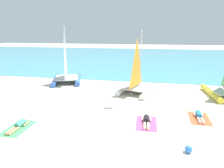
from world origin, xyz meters
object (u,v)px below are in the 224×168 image
at_px(towel_right, 199,118).
at_px(beach_ball, 189,149).
at_px(towel_middle, 146,123).
at_px(sunbather_left, 19,125).
at_px(cooler_box, 110,105).
at_px(sailboat_white, 138,84).
at_px(sailboat_blue, 66,74).
at_px(sunbather_right, 199,116).
at_px(towel_left, 18,128).
at_px(sunbather_middle, 146,121).

relative_size(towel_right, beach_ball, 6.15).
bearing_deg(beach_ball, towel_middle, 126.41).
relative_size(sunbather_left, cooler_box, 3.12).
bearing_deg(sunbather_left, towel_middle, 15.24).
relative_size(sailboat_white, sailboat_blue, 0.92).
height_order(sailboat_white, cooler_box, sailboat_white).
distance_m(sunbather_left, sunbather_right, 9.91).
distance_m(sailboat_blue, towel_left, 9.65).
bearing_deg(towel_right, beach_ball, -108.08).
relative_size(sailboat_blue, sunbather_right, 3.41).
xyz_separation_m(towel_left, cooler_box, (4.09, 3.66, 0.17)).
relative_size(sunbather_left, towel_middle, 0.82).
bearing_deg(sunbather_left, towel_left, -90.00).
bearing_deg(towel_right, sunbather_middle, -158.51).
distance_m(sailboat_blue, towel_middle, 11.05).
bearing_deg(towel_left, sunbather_left, 89.95).
bearing_deg(sailboat_blue, towel_left, -100.79).
bearing_deg(sunbather_left, sunbather_right, 18.00).
xyz_separation_m(towel_middle, towel_right, (2.96, 1.23, 0.00)).
xyz_separation_m(towel_middle, beach_ball, (1.77, -2.40, 0.15)).
height_order(sunbather_right, cooler_box, cooler_box).
bearing_deg(sunbather_middle, towel_left, -165.11).
relative_size(sailboat_blue, cooler_box, 10.67).
relative_size(sunbather_left, beach_ball, 5.04).
relative_size(sailboat_white, towel_left, 2.59).
relative_size(sailboat_white, sunbather_right, 3.15).
bearing_deg(sunbather_middle, cooler_box, 141.80).
distance_m(towel_middle, sunbather_middle, 0.14).
relative_size(sailboat_white, towel_middle, 2.59).
height_order(sunbather_middle, towel_right, sunbather_middle).
distance_m(towel_left, sunbather_middle, 6.73).
height_order(towel_right, sunbather_right, sunbather_right).
xyz_separation_m(sunbather_left, sunbather_right, (9.43, 3.05, 0.00)).
relative_size(sailboat_blue, sunbather_left, 3.42).
xyz_separation_m(sunbather_left, sunbather_middle, (6.46, 1.82, 0.00)).
bearing_deg(towel_left, cooler_box, 41.82).
height_order(sailboat_blue, towel_left, sailboat_blue).
relative_size(sailboat_white, beach_ball, 15.94).
relative_size(sunbather_left, sunbather_right, 1.00).
relative_size(towel_left, towel_middle, 1.00).
height_order(towel_left, sunbather_middle, sunbather_middle).
xyz_separation_m(towel_right, beach_ball, (-1.19, -3.63, 0.15)).
xyz_separation_m(sailboat_white, sailboat_blue, (-7.03, 2.02, 0.06)).
relative_size(sailboat_white, sunbather_middle, 3.15).
bearing_deg(towel_middle, beach_ball, -53.59).
bearing_deg(sunbather_right, sunbather_left, -159.59).
bearing_deg(sunbather_middle, towel_right, 20.09).
bearing_deg(towel_right, sunbather_left, -162.41).
xyz_separation_m(towel_middle, sunbather_middle, (-0.00, 0.07, 0.13)).
xyz_separation_m(towel_middle, sunbather_right, (2.96, 1.30, 0.13)).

